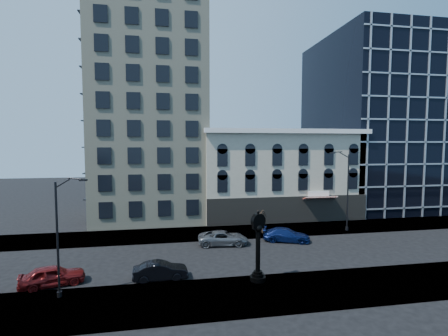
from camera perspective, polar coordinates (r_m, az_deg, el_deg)
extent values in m
plane|color=black|center=(31.22, -2.44, -15.40)|extent=(160.00, 160.00, 0.00)
cube|color=gray|center=(38.79, -4.01, -11.39)|extent=(160.00, 6.00, 0.12)
cube|color=gray|center=(23.89, 0.24, -21.62)|extent=(160.00, 6.00, 0.12)
cube|color=#C0BB9B|center=(48.98, -12.72, 14.11)|extent=(15.00, 15.00, 38.00)
cube|color=beige|center=(48.06, 9.33, -1.21)|extent=(22.00, 10.00, 12.00)
cube|color=white|center=(43.02, 11.72, 6.41)|extent=(22.60, 0.80, 0.60)
cube|color=black|center=(43.98, 11.45, -7.27)|extent=(22.00, 0.30, 3.60)
cube|color=maroon|center=(44.81, 16.52, -5.06)|extent=(4.50, 1.18, 0.55)
cube|color=black|center=(61.73, 25.77, 7.05)|extent=(20.00, 20.00, 28.00)
cylinder|color=black|center=(26.17, 5.95, -18.72)|extent=(1.22, 1.22, 0.33)
cylinder|color=black|center=(26.06, 5.96, -18.16)|extent=(0.89, 0.89, 0.22)
cylinder|color=black|center=(25.99, 5.96, -17.75)|extent=(0.66, 0.66, 0.18)
cylinder|color=black|center=(25.41, 5.99, -14.23)|extent=(0.35, 0.35, 3.21)
sphere|color=black|center=(24.92, 6.02, -10.48)|extent=(0.62, 0.62, 0.62)
cube|color=black|center=(24.89, 6.02, -10.24)|extent=(1.02, 0.59, 0.28)
cylinder|color=black|center=(24.79, 6.03, -9.25)|extent=(1.20, 0.75, 1.15)
cylinder|color=white|center=(24.61, 6.15, -9.34)|extent=(0.92, 0.37, 0.97)
cylinder|color=white|center=(24.96, 5.91, -9.15)|extent=(0.92, 0.37, 0.97)
sphere|color=black|center=(24.64, 6.04, -7.74)|extent=(0.22, 0.22, 0.22)
cylinder|color=black|center=(24.90, -27.23, -11.20)|extent=(0.15, 0.15, 7.86)
cylinder|color=black|center=(26.12, -26.94, -19.17)|extent=(0.33, 0.33, 0.37)
cube|color=black|center=(23.34, -23.89, -1.94)|extent=(0.54, 0.31, 0.13)
cylinder|color=black|center=(41.60, 20.93, -4.06)|extent=(0.17, 0.17, 9.16)
cylinder|color=black|center=(42.42, 20.78, -9.91)|extent=(0.38, 0.38, 0.43)
cube|color=black|center=(40.75, 18.35, 2.54)|extent=(0.63, 0.39, 0.15)
cylinder|color=#332419|center=(38.64, 6.80, -9.79)|extent=(0.19, 0.19, 2.07)
imported|color=maroon|center=(28.27, -27.92, -16.38)|extent=(4.79, 3.03, 1.52)
imported|color=black|center=(26.76, -11.09, -17.31)|extent=(4.26, 1.68, 1.38)
imported|color=#595B60|center=(34.53, -0.14, -12.20)|extent=(5.41, 2.90, 1.44)
imported|color=#0C194C|center=(36.29, 10.92, -11.47)|extent=(5.37, 3.64, 1.44)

